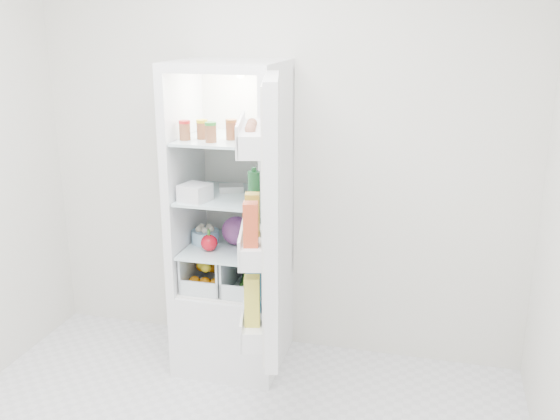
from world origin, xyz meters
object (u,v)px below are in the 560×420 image
(red_cabbage, at_px, (236,230))
(mushroom_bowl, at_px, (205,237))
(refrigerator, at_px, (235,255))
(fridge_door, at_px, (266,224))

(red_cabbage, relative_size, mushroom_bowl, 1.04)
(refrigerator, relative_size, mushroom_bowl, 11.16)
(refrigerator, bearing_deg, fridge_door, -59.22)
(refrigerator, distance_m, red_cabbage, 0.17)
(refrigerator, distance_m, mushroom_bowl, 0.21)
(red_cabbage, xyz_separation_m, fridge_door, (0.35, -0.61, 0.26))
(fridge_door, bearing_deg, mushroom_bowl, 28.66)
(mushroom_bowl, bearing_deg, fridge_door, -47.17)
(refrigerator, relative_size, red_cabbage, 10.78)
(red_cabbage, distance_m, mushroom_bowl, 0.19)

